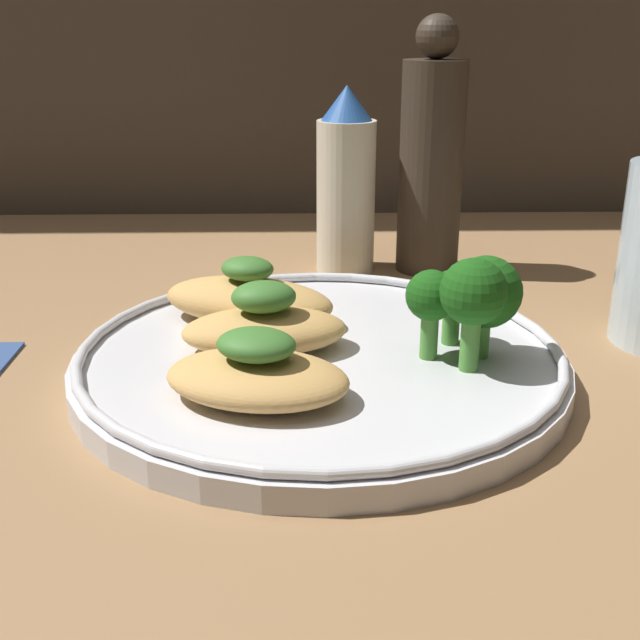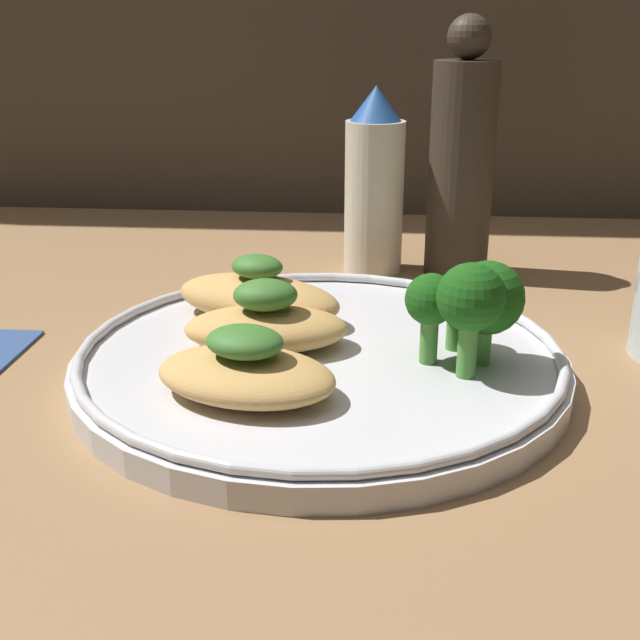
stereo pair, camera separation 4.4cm
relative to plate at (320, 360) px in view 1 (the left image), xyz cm
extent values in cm
cube|color=#936D47|center=(0.00, 0.00, -1.49)|extent=(180.00, 180.00, 1.00)
cylinder|color=silver|center=(0.00, 0.00, -0.29)|extent=(27.65, 27.65, 1.40)
torus|color=silver|center=(0.00, 0.00, 0.71)|extent=(27.05, 27.05, 0.60)
ellipsoid|color=tan|center=(-3.22, -5.58, 1.47)|extent=(10.47, 8.27, 2.12)
ellipsoid|color=#3D752D|center=(-3.22, -5.58, 3.28)|extent=(4.60, 4.03, 1.50)
ellipsoid|color=tan|center=(-3.11, 0.56, 1.57)|extent=(9.72, 5.99, 2.33)
ellipsoid|color=#3D752D|center=(-3.11, 0.56, 3.60)|extent=(3.87, 3.21, 1.73)
ellipsoid|color=tan|center=(-4.29, 5.13, 1.76)|extent=(11.91, 8.43, 2.71)
ellipsoid|color=#3D752D|center=(-4.29, 5.13, 3.84)|extent=(3.93, 3.52, 1.43)
cylinder|color=#4C8E38|center=(8.95, -0.71, 1.63)|extent=(0.80, 0.80, 2.43)
sphere|color=#195114|center=(8.95, -0.71, 4.23)|extent=(3.95, 3.95, 3.95)
cylinder|color=#4C8E38|center=(7.56, 1.34, 1.55)|extent=(1.00, 1.00, 2.29)
sphere|color=#195114|center=(7.56, 1.34, 3.57)|extent=(2.50, 2.50, 2.50)
cylinder|color=#4C8E38|center=(5.99, -0.73, 1.74)|extent=(0.98, 0.98, 2.67)
sphere|color=#195114|center=(5.99, -0.73, 4.06)|extent=(2.81, 2.81, 2.81)
cylinder|color=#4C8E38|center=(7.89, -2.39, 1.99)|extent=(1.03, 1.03, 3.16)
sphere|color=#195114|center=(7.89, -2.39, 4.81)|extent=(3.54, 3.54, 3.54)
cylinder|color=beige|center=(2.49, 20.52, 4.90)|extent=(4.58, 4.58, 11.78)
cone|color=#23519E|center=(2.49, 20.52, 12.08)|extent=(3.90, 3.90, 2.59)
cylinder|color=#382D23|center=(9.08, 20.52, 7.09)|extent=(4.95, 4.95, 16.16)
sphere|color=#382D23|center=(9.08, 20.52, 16.78)|extent=(3.22, 3.22, 3.22)
camera|label=1|loc=(-0.96, -41.45, 18.12)|focal=45.00mm
camera|label=2|loc=(3.47, -41.32, 18.12)|focal=45.00mm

